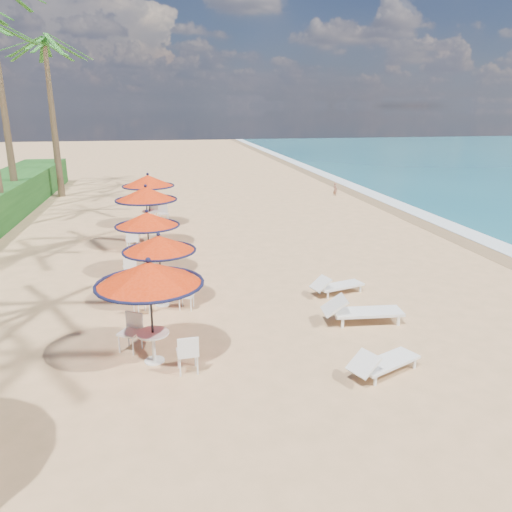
% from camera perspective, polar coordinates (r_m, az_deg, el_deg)
% --- Properties ---
extents(ground, '(160.00, 160.00, 0.00)m').
position_cam_1_polar(ground, '(13.01, 11.91, -9.81)').
color(ground, tan).
rests_on(ground, ground).
extents(foam_strip, '(1.20, 140.00, 0.04)m').
position_cam_1_polar(foam_strip, '(25.64, 22.79, 2.50)').
color(foam_strip, white).
rests_on(foam_strip, ground).
extents(wetsand_band, '(1.40, 140.00, 0.02)m').
position_cam_1_polar(wetsand_band, '(25.16, 21.07, 2.44)').
color(wetsand_band, olive).
rests_on(wetsand_band, ground).
extents(station_0, '(2.45, 2.45, 2.55)m').
position_cam_1_polar(station_0, '(11.41, -12.02, -3.06)').
color(station_0, black).
rests_on(station_0, ground).
extents(station_1, '(2.16, 2.16, 2.25)m').
position_cam_1_polar(station_1, '(14.78, -11.07, 0.35)').
color(station_1, black).
rests_on(station_1, ground).
extents(station_2, '(2.24, 2.24, 2.34)m').
position_cam_1_polar(station_2, '(17.73, -12.44, 3.46)').
color(station_2, black).
rests_on(station_2, ground).
extents(station_3, '(2.56, 2.56, 2.67)m').
position_cam_1_polar(station_3, '(21.24, -12.63, 6.31)').
color(station_3, black).
rests_on(station_3, ground).
extents(station_4, '(2.54, 2.66, 2.64)m').
position_cam_1_polar(station_4, '(25.21, -12.11, 7.90)').
color(station_4, black).
rests_on(station_4, ground).
extents(lounger_near, '(1.92, 1.28, 0.66)m').
position_cam_1_polar(lounger_near, '(11.62, 14.21, -11.69)').
color(lounger_near, white).
rests_on(lounger_near, ground).
extents(lounger_mid, '(2.26, 0.87, 0.79)m').
position_cam_1_polar(lounger_mid, '(14.04, 11.76, -6.11)').
color(lounger_mid, white).
rests_on(lounger_mid, ground).
extents(lounger_far, '(1.87, 1.03, 0.64)m').
position_cam_1_polar(lounger_far, '(16.03, 9.08, -3.31)').
color(lounger_far, white).
rests_on(lounger_far, ground).
extents(palm_6, '(5.00, 5.00, 9.79)m').
position_cam_1_polar(palm_6, '(35.41, -22.90, 20.75)').
color(palm_6, brown).
rests_on(palm_6, ground).
extents(palm_7, '(5.00, 5.00, 9.92)m').
position_cam_1_polar(palm_7, '(39.22, -22.96, 20.41)').
color(palm_7, brown).
rests_on(palm_7, ground).
extents(person, '(0.34, 0.40, 0.92)m').
position_cam_1_polar(person, '(33.85, 9.03, 7.58)').
color(person, '#97634D').
rests_on(person, ground).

